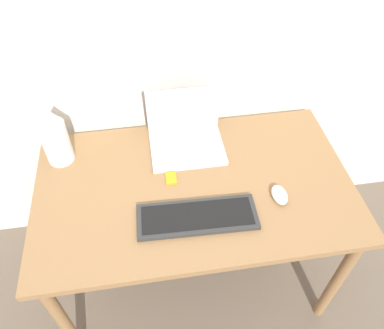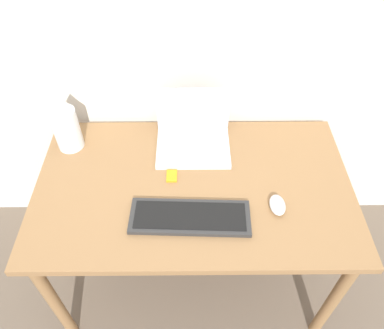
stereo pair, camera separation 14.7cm
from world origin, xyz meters
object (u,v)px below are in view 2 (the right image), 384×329
object	(u,v)px
keyboard	(190,217)
mouse	(277,205)
mp3_player	(172,176)
vase	(64,122)
laptop	(194,134)

from	to	relation	value
keyboard	mouse	bearing A→B (deg)	8.42
keyboard	mouse	size ratio (longest dim) A/B	4.64
mouse	mp3_player	world-z (taller)	mouse
vase	mouse	bearing A→B (deg)	-21.96
mouse	laptop	bearing A→B (deg)	131.78
laptop	keyboard	bearing A→B (deg)	-92.53
laptop	mouse	distance (m)	0.48
vase	mp3_player	xyz separation A→B (m)	(0.46, -0.19, -0.13)
laptop	vase	xyz separation A→B (m)	(-0.55, -0.01, 0.08)
keyboard	mp3_player	bearing A→B (deg)	109.67
keyboard	vase	size ratio (longest dim) A/B	1.64
mouse	vase	xyz separation A→B (m)	(-0.87, 0.35, 0.12)
mouse	vase	world-z (taller)	vase
keyboard	mp3_player	world-z (taller)	keyboard
keyboard	mp3_player	distance (m)	0.22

